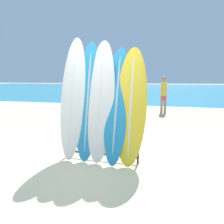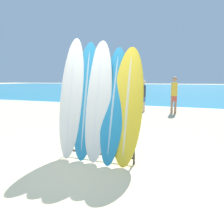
{
  "view_description": "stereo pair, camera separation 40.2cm",
  "coord_description": "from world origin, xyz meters",
  "px_view_note": "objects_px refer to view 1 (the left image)",
  "views": [
    {
      "loc": [
        1.58,
        -3.22,
        1.61
      ],
      "look_at": [
        0.21,
        1.58,
        0.86
      ],
      "focal_mm": 35.0,
      "sensor_mm": 36.0,
      "label": 1
    },
    {
      "loc": [
        1.96,
        -3.09,
        1.61
      ],
      "look_at": [
        0.21,
        1.58,
        0.86
      ],
      "focal_mm": 35.0,
      "sensor_mm": 36.0,
      "label": 2
    }
  ],
  "objects_px": {
    "surfboard_slot_0": "(73,98)",
    "person_far_left": "(110,94)",
    "surfboard_slot_1": "(88,101)",
    "surfboard_slot_3": "(117,104)",
    "surfboard_slot_2": "(101,101)",
    "surfboard_slot_4": "(131,106)",
    "surfboard_rack": "(101,138)",
    "person_far_right": "(164,93)",
    "person_near_water": "(113,100)",
    "person_mid_beach": "(134,95)"
  },
  "relations": [
    {
      "from": "surfboard_slot_0",
      "to": "person_far_left",
      "type": "distance_m",
      "value": 6.76
    },
    {
      "from": "surfboard_slot_1",
      "to": "surfboard_slot_3",
      "type": "distance_m",
      "value": 0.6
    },
    {
      "from": "surfboard_slot_2",
      "to": "person_far_left",
      "type": "bearing_deg",
      "value": 105.01
    },
    {
      "from": "surfboard_slot_2",
      "to": "surfboard_slot_4",
      "type": "xyz_separation_m",
      "value": [
        0.61,
        0.0,
        -0.08
      ]
    },
    {
      "from": "surfboard_slot_2",
      "to": "surfboard_slot_3",
      "type": "relative_size",
      "value": 1.06
    },
    {
      "from": "surfboard_rack",
      "to": "surfboard_slot_1",
      "type": "distance_m",
      "value": 0.79
    },
    {
      "from": "surfboard_slot_2",
      "to": "person_far_left",
      "type": "distance_m",
      "value": 6.88
    },
    {
      "from": "surfboard_rack",
      "to": "person_far_right",
      "type": "distance_m",
      "value": 6.9
    },
    {
      "from": "surfboard_slot_3",
      "to": "person_near_water",
      "type": "xyz_separation_m",
      "value": [
        -1.11,
        3.68,
        -0.27
      ]
    },
    {
      "from": "surfboard_slot_0",
      "to": "person_near_water",
      "type": "relative_size",
      "value": 1.57
    },
    {
      "from": "surfboard_slot_4",
      "to": "person_mid_beach",
      "type": "xyz_separation_m",
      "value": [
        -1.15,
        6.6,
        -0.26
      ]
    },
    {
      "from": "surfboard_slot_2",
      "to": "person_mid_beach",
      "type": "xyz_separation_m",
      "value": [
        -0.54,
        6.6,
        -0.34
      ]
    },
    {
      "from": "surfboard_slot_3",
      "to": "person_far_right",
      "type": "xyz_separation_m",
      "value": [
        0.57,
        6.77,
        -0.18
      ]
    },
    {
      "from": "surfboard_slot_1",
      "to": "person_near_water",
      "type": "distance_m",
      "value": 3.74
    },
    {
      "from": "surfboard_slot_2",
      "to": "person_near_water",
      "type": "bearing_deg",
      "value": 102.01
    },
    {
      "from": "surfboard_slot_1",
      "to": "surfboard_slot_4",
      "type": "height_order",
      "value": "surfboard_slot_1"
    },
    {
      "from": "surfboard_slot_4",
      "to": "surfboard_rack",
      "type": "bearing_deg",
      "value": -175.22
    },
    {
      "from": "surfboard_slot_3",
      "to": "surfboard_rack",
      "type": "bearing_deg",
      "value": -169.63
    },
    {
      "from": "person_far_right",
      "to": "surfboard_slot_2",
      "type": "bearing_deg",
      "value": 55.75
    },
    {
      "from": "person_near_water",
      "to": "surfboard_slot_1",
      "type": "bearing_deg",
      "value": -104.77
    },
    {
      "from": "surfboard_slot_3",
      "to": "person_near_water",
      "type": "relative_size",
      "value": 1.43
    },
    {
      "from": "surfboard_slot_2",
      "to": "person_near_water",
      "type": "relative_size",
      "value": 1.51
    },
    {
      "from": "surfboard_slot_3",
      "to": "surfboard_slot_1",
      "type": "bearing_deg",
      "value": -179.83
    },
    {
      "from": "surfboard_rack",
      "to": "surfboard_slot_2",
      "type": "xyz_separation_m",
      "value": [
        -0.02,
        0.05,
        0.74
      ]
    },
    {
      "from": "person_near_water",
      "to": "person_far_right",
      "type": "bearing_deg",
      "value": 38.76
    },
    {
      "from": "surfboard_slot_1",
      "to": "surfboard_rack",
      "type": "bearing_deg",
      "value": -10.82
    },
    {
      "from": "surfboard_slot_1",
      "to": "surfboard_slot_2",
      "type": "relative_size",
      "value": 0.99
    },
    {
      "from": "surfboard_slot_0",
      "to": "surfboard_slot_2",
      "type": "height_order",
      "value": "surfboard_slot_0"
    },
    {
      "from": "person_far_right",
      "to": "surfboard_slot_0",
      "type": "bearing_deg",
      "value": 50.86
    },
    {
      "from": "person_mid_beach",
      "to": "person_far_left",
      "type": "xyz_separation_m",
      "value": [
        -1.24,
        0.04,
        0.01
      ]
    },
    {
      "from": "surfboard_slot_2",
      "to": "person_far_right",
      "type": "height_order",
      "value": "surfboard_slot_2"
    },
    {
      "from": "surfboard_slot_1",
      "to": "person_mid_beach",
      "type": "relative_size",
      "value": 1.52
    },
    {
      "from": "surfboard_slot_3",
      "to": "person_near_water",
      "type": "height_order",
      "value": "surfboard_slot_3"
    },
    {
      "from": "surfboard_slot_3",
      "to": "person_far_right",
      "type": "distance_m",
      "value": 6.8
    },
    {
      "from": "surfboard_rack",
      "to": "surfboard_slot_1",
      "type": "bearing_deg",
      "value": 169.18
    },
    {
      "from": "surfboard_slot_3",
      "to": "surfboard_slot_4",
      "type": "relative_size",
      "value": 1.01
    },
    {
      "from": "person_mid_beach",
      "to": "surfboard_slot_1",
      "type": "bearing_deg",
      "value": -167.61
    },
    {
      "from": "surfboard_slot_1",
      "to": "person_near_water",
      "type": "xyz_separation_m",
      "value": [
        -0.52,
        3.68,
        -0.33
      ]
    },
    {
      "from": "surfboard_slot_2",
      "to": "person_near_water",
      "type": "xyz_separation_m",
      "value": [
        -0.78,
        3.69,
        -0.33
      ]
    },
    {
      "from": "surfboard_slot_0",
      "to": "person_far_right",
      "type": "height_order",
      "value": "surfboard_slot_0"
    },
    {
      "from": "surfboard_slot_0",
      "to": "person_mid_beach",
      "type": "xyz_separation_m",
      "value": [
        0.06,
        6.6,
        -0.38
      ]
    },
    {
      "from": "surfboard_rack",
      "to": "surfboard_slot_0",
      "type": "height_order",
      "value": "surfboard_slot_0"
    },
    {
      "from": "surfboard_slot_0",
      "to": "surfboard_slot_4",
      "type": "height_order",
      "value": "surfboard_slot_0"
    },
    {
      "from": "surfboard_slot_1",
      "to": "person_far_right",
      "type": "relative_size",
      "value": 1.37
    },
    {
      "from": "surfboard_rack",
      "to": "person_mid_beach",
      "type": "height_order",
      "value": "person_mid_beach"
    },
    {
      "from": "surfboard_slot_4",
      "to": "person_far_left",
      "type": "xyz_separation_m",
      "value": [
        -2.39,
        6.64,
        -0.25
      ]
    },
    {
      "from": "person_far_left",
      "to": "surfboard_slot_3",
      "type": "bearing_deg",
      "value": -86.63
    },
    {
      "from": "surfboard_slot_0",
      "to": "person_far_right",
      "type": "xyz_separation_m",
      "value": [
        1.49,
        6.78,
        -0.29
      ]
    },
    {
      "from": "person_near_water",
      "to": "person_far_left",
      "type": "bearing_deg",
      "value": 85.9
    },
    {
      "from": "surfboard_rack",
      "to": "surfboard_slot_1",
      "type": "height_order",
      "value": "surfboard_slot_1"
    }
  ]
}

